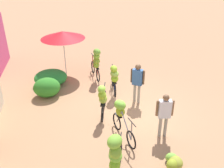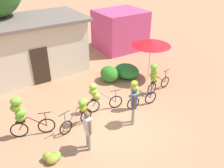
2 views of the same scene
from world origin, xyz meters
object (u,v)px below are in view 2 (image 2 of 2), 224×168
Objects in this scene: bicycle_rightmost at (155,76)px; banana_pile_on_ground at (52,157)px; market_umbrella at (151,42)px; bicycle_by_shop at (137,92)px; person_bystander at (88,127)px; person_vendor at (134,102)px; building_low at (30,47)px; bicycle_leftmost at (22,114)px; shop_pink at (120,30)px; bicycle_center_loaded at (98,96)px; bicycle_near_pile at (81,110)px.

bicycle_rightmost is 2.26× the size of banana_pile_on_ground.
banana_pile_on_ground is at bearing -156.37° from market_umbrella.
person_bystander is (-3.04, -1.09, 0.15)m from bicycle_by_shop.
person_bystander is at bearing -6.08° from banana_pile_on_ground.
market_umbrella is 1.30× the size of person_vendor.
building_low is 3.56× the size of bicycle_leftmost.
banana_pile_on_ground is (-1.58, -7.18, -1.43)m from building_low.
person_bystander is at bearing -172.42° from person_vendor.
banana_pile_on_ground is at bearing -102.44° from building_low.
banana_pile_on_ground is at bearing -77.57° from bicycle_leftmost.
person_vendor is (2.01, -7.02, -0.52)m from building_low.
shop_pink is at bearing 34.70° from bicycle_leftmost.
market_umbrella is 6.43m from person_bystander.
shop_pink is 1.91× the size of bicycle_center_loaded.
person_vendor is at bearing -62.20° from bicycle_center_loaded.
bicycle_rightmost is 0.96× the size of person_vendor.
market_umbrella is 1.40× the size of bicycle_by_shop.
building_low is 3.74× the size of bicycle_center_loaded.
bicycle_by_shop is (2.80, -6.23, -0.73)m from building_low.
shop_pink is 1.86× the size of person_vendor.
person_bystander is (1.35, -0.14, 0.84)m from banana_pile_on_ground.
shop_pink is 4.39× the size of banana_pile_on_ground.
person_bystander is (-0.38, -1.34, 0.24)m from bicycle_near_pile.
bicycle_near_pile is 1.41m from person_bystander.
shop_pink is 7.70m from bicycle_by_shop.
market_umbrella is at bearing -104.99° from shop_pink.
building_low reaches higher than person_vendor.
bicycle_by_shop is 0.98× the size of person_bystander.
shop_pink is at bearing 75.01° from market_umbrella.
person_vendor is at bearing -149.84° from bicycle_rightmost.
building_low is 6.55m from shop_pink.
banana_pile_on_ground is at bearing 173.92° from person_bystander.
bicycle_near_pile is 0.97× the size of bicycle_center_loaded.
building_low is 3.87× the size of bicycle_near_pile.
bicycle_leftmost is 4.31m from person_vendor.
person_bystander is at bearing -160.05° from bicycle_rightmost.
market_umbrella reaches higher than person_bystander.
building_low is at bearing 114.21° from bicycle_by_shop.
person_bystander is at bearing -150.30° from market_umbrella.
shop_pink is at bearing 45.43° from bicycle_near_pile.
bicycle_rightmost is 1.01× the size of person_bystander.
building_low is 8.60× the size of banana_pile_on_ground.
bicycle_near_pile reaches higher than banana_pile_on_ground.
banana_pile_on_ground is 0.45× the size of person_bystander.
building_low is at bearing 102.39° from bicycle_center_loaded.
banana_pile_on_ground is at bearing -136.57° from shop_pink.
bicycle_near_pile is 2.22× the size of banana_pile_on_ground.
market_umbrella is 1.36× the size of bicycle_rightmost.
person_bystander reaches higher than bicycle_by_shop.
person_vendor is (-2.36, -1.37, 0.09)m from bicycle_rightmost.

